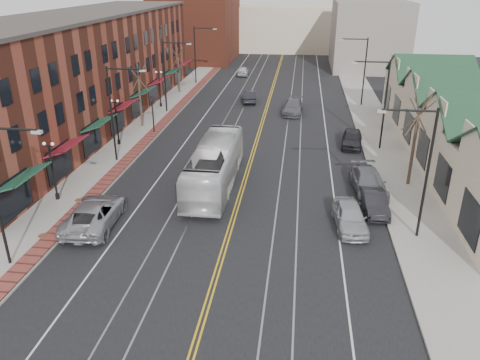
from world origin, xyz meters
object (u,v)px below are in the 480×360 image
(parked_car_c, at_px, (368,182))
(parked_car_d, at_px, (352,139))
(parked_car_b, at_px, (374,202))
(transit_bus, at_px, (215,165))
(parked_car_a, at_px, (350,217))
(parked_suv, at_px, (94,213))

(parked_car_c, relative_size, parked_car_d, 1.22)
(parked_car_b, bearing_deg, transit_bus, 162.85)
(transit_bus, distance_m, parked_car_b, 11.81)
(parked_car_a, bearing_deg, parked_car_c, 66.76)
(parked_suv, distance_m, parked_car_c, 19.41)
(parked_car_b, relative_size, parked_car_c, 0.77)
(parked_car_a, distance_m, parked_car_b, 3.05)
(transit_bus, distance_m, parked_car_d, 15.37)
(transit_bus, height_order, parked_car_a, transit_bus)
(parked_suv, height_order, parked_car_c, parked_suv)
(parked_car_b, height_order, parked_car_c, parked_car_c)
(parked_car_c, xyz_separation_m, parked_car_d, (-0.29, 10.25, -0.03))
(transit_bus, relative_size, parked_car_d, 2.66)
(parked_car_d, bearing_deg, parked_car_a, -89.21)
(parked_suv, xyz_separation_m, parked_car_d, (17.64, 17.66, -0.09))
(parked_car_a, xyz_separation_m, parked_car_b, (1.80, 2.47, -0.08))
(parked_car_a, relative_size, parked_car_c, 0.84)
(parked_car_a, height_order, parked_car_b, parked_car_a)
(parked_suv, xyz_separation_m, parked_car_b, (17.94, 4.29, -0.15))
(parked_suv, bearing_deg, parked_car_c, -161.68)
(parked_car_c, distance_m, parked_car_d, 10.26)
(transit_bus, bearing_deg, parked_car_c, -178.71)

